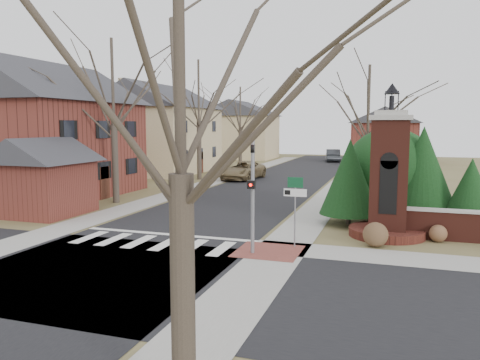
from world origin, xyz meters
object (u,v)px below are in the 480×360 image
at_px(sign_post, 295,198).
at_px(distant_car, 333,155).
at_px(brick_gate_monument, 388,186).
at_px(pickup_truck, 243,170).
at_px(traffic_signal_pole, 252,185).

distance_m(sign_post, distant_car, 44.27).
height_order(brick_gate_monument, distant_car, brick_gate_monument).
xyz_separation_m(sign_post, brick_gate_monument, (3.41, 3.01, 0.22)).
bearing_deg(pickup_truck, traffic_signal_pole, -66.47).
xyz_separation_m(traffic_signal_pole, sign_post, (1.29, 1.41, -0.64)).
bearing_deg(distant_car, pickup_truck, 68.26).
bearing_deg(brick_gate_monument, traffic_signal_pole, -136.76).
bearing_deg(distant_car, brick_gate_monument, 90.82).
bearing_deg(traffic_signal_pole, distant_car, 93.40).
distance_m(traffic_signal_pole, sign_post, 2.02).
height_order(sign_post, distant_car, sign_post).
distance_m(brick_gate_monument, pickup_truck, 22.08).
distance_m(pickup_truck, distant_car, 23.39).
xyz_separation_m(sign_post, pickup_truck, (-8.99, 21.23, -1.16)).
bearing_deg(sign_post, brick_gate_monument, 41.42).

